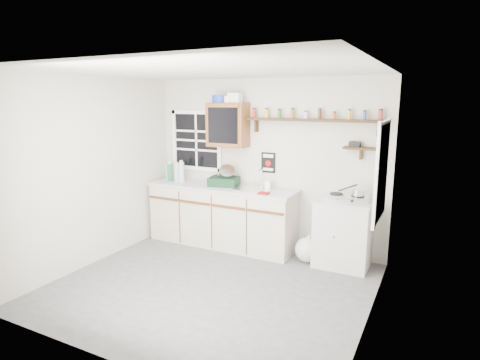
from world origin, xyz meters
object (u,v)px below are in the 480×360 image
(main_cabinet, at_px, (222,215))
(right_cabinet, at_px, (343,233))
(spice_shelf, at_px, (313,119))
(hotplate, at_px, (347,198))
(dish_rack, at_px, (225,179))
(upper_cabinet, at_px, (228,125))

(main_cabinet, height_order, right_cabinet, main_cabinet)
(spice_shelf, bearing_deg, hotplate, -20.46)
(right_cabinet, distance_m, hotplate, 0.49)
(main_cabinet, relative_size, spice_shelf, 1.21)
(hotplate, bearing_deg, main_cabinet, 174.13)
(right_cabinet, height_order, dish_rack, dish_rack)
(main_cabinet, relative_size, hotplate, 4.01)
(main_cabinet, distance_m, upper_cabinet, 1.37)
(main_cabinet, bearing_deg, spice_shelf, 9.25)
(right_cabinet, xyz_separation_m, upper_cabinet, (-1.80, 0.12, 1.37))
(main_cabinet, height_order, hotplate, hotplate)
(main_cabinet, height_order, upper_cabinet, upper_cabinet)
(upper_cabinet, height_order, spice_shelf, upper_cabinet)
(right_cabinet, bearing_deg, spice_shelf, 160.40)
(main_cabinet, bearing_deg, right_cabinet, 0.79)
(right_cabinet, xyz_separation_m, spice_shelf, (-0.53, 0.19, 1.47))
(upper_cabinet, bearing_deg, spice_shelf, 3.11)
(right_cabinet, bearing_deg, upper_cabinet, 176.24)
(upper_cabinet, xyz_separation_m, spice_shelf, (1.27, 0.07, 0.11))
(right_cabinet, relative_size, spice_shelf, 0.48)
(upper_cabinet, bearing_deg, hotplate, -4.33)
(spice_shelf, bearing_deg, upper_cabinet, -176.89)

